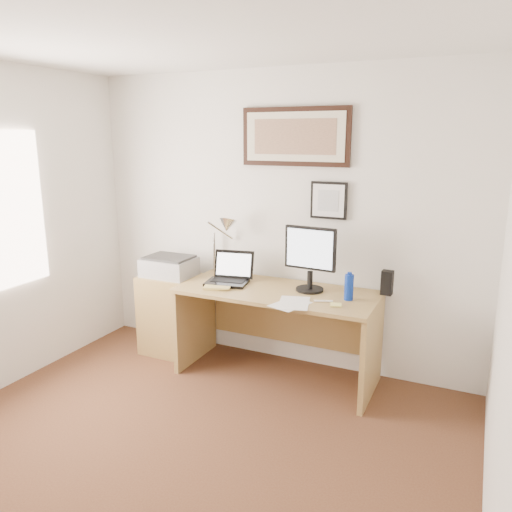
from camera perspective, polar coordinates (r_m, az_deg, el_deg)
The scene contains 19 objects.
floor at distance 3.17m, azimuth -13.11°, elevation -24.90°, with size 4.00×4.00×0.00m, color #4E2D1B.
ceiling at distance 2.56m, azimuth -16.40°, elevation 25.35°, with size 4.00×4.00×0.00m, color silver.
wall_back at distance 4.29m, azimuth 2.55°, elevation 4.07°, with size 3.50×0.02×2.50m, color white.
side_cabinet at distance 4.67m, azimuth -9.66°, elevation -6.55°, with size 0.50×0.40×0.73m, color olive.
water_bottle at distance 3.82m, azimuth 10.58°, elevation -3.54°, with size 0.07×0.07×0.20m, color navy.
bottle_cap at distance 3.79m, azimuth 10.65°, elevation -1.98°, with size 0.04×0.04×0.02m, color navy.
speaker at distance 4.01m, azimuth 14.75°, elevation -2.96°, with size 0.09×0.07×0.19m, color black.
paper_sheet_a at distance 3.69m, azimuth 3.93°, elevation -5.51°, with size 0.20×0.29×0.00m, color silver.
paper_sheet_b at distance 3.72m, azimuth 4.36°, elevation -5.37°, with size 0.22×0.31×0.00m, color silver.
sticky_pad at distance 3.70m, azimuth 9.12°, elevation -5.53°, with size 0.08×0.08×0.01m, color #E6DD6D.
marker_pen at distance 3.76m, azimuth 7.70°, elevation -5.13°, with size 0.02×0.02×0.14m, color white.
book at distance 4.17m, azimuth -5.65°, elevation -3.17°, with size 0.22×0.30×0.02m, color tan.
desk at distance 4.17m, azimuth 2.86°, elevation -6.69°, with size 1.60×0.70×0.75m.
laptop at distance 4.21m, azimuth -3.05°, elevation -2.30°, with size 0.38×0.35×0.26m.
lcd_monitor at distance 3.94m, azimuth 6.20°, elevation 0.04°, with size 0.42×0.22×0.52m.
printer at distance 4.54m, azimuth -9.88°, elevation -1.15°, with size 0.44×0.34×0.18m.
desk_lamp at distance 4.30m, azimuth -3.47°, elevation 3.25°, with size 0.29×0.27×0.53m.
picture_large at distance 4.15m, azimuth 4.47°, elevation 13.44°, with size 0.92×0.04×0.47m.
picture_small at distance 4.09m, azimuth 8.31°, elevation 6.30°, with size 0.30×0.03×0.30m.
Camera 1 is at (1.61, -1.91, 1.95)m, focal length 35.00 mm.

